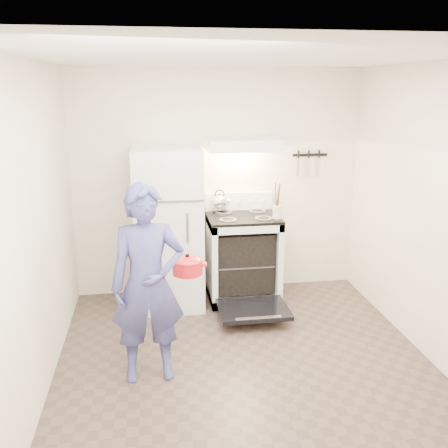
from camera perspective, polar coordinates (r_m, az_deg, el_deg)
The scene contains 15 objects.
floor at distance 4.37m, azimuth 2.69°, elevation -16.29°, with size 3.60×3.60×0.00m, color #4B3A32.
back_wall at distance 5.59m, azimuth -0.70°, elevation 4.67°, with size 3.20×0.02×2.50m, color silver.
refrigerator at distance 5.30m, azimuth -6.40°, elevation -0.50°, with size 0.70×0.70×1.70m, color silver.
stove_body at distance 5.52m, azimuth 2.15°, elevation -3.98°, with size 0.76×0.65×0.92m, color silver.
cooktop at distance 5.38m, azimuth 2.20°, elevation 0.79°, with size 0.76×0.65×0.03m, color black.
backsplash at distance 5.63m, azimuth 1.68°, elevation 2.66°, with size 0.76×0.07×0.20m, color silver.
oven_door at distance 5.11m, azimuth 3.35°, elevation -9.73°, with size 0.70×0.54×0.04m, color black.
oven_rack at distance 5.53m, azimuth 2.15°, elevation -4.17°, with size 0.60×0.52×0.01m, color slate.
range_hood at distance 5.31m, azimuth 2.14°, elevation 9.11°, with size 0.76×0.50×0.12m, color silver.
knife_strip at distance 5.76m, azimuth 9.81°, elevation 7.80°, with size 0.40×0.02×0.03m, color black.
pizza_stone at distance 5.56m, azimuth 1.12°, elevation -3.89°, with size 0.31×0.31×0.02m, color #8F6C4A.
tea_kettle at distance 5.53m, azimuth -0.51°, elevation 2.69°, with size 0.21×0.17×0.25m, color silver, non-canonical shape.
utensil_jar at distance 5.18m, azimuth 6.08°, elevation 1.37°, with size 0.09×0.09×0.13m, color silver.
person at distance 3.97m, azimuth -8.70°, elevation -6.87°, with size 0.59×0.38×1.60m, color navy.
dutch_oven at distance 4.29m, azimuth -4.19°, elevation -4.95°, with size 0.33×0.26×0.22m, color red, non-canonical shape.
Camera 1 is at (-0.74, -3.64, 2.31)m, focal length 40.00 mm.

